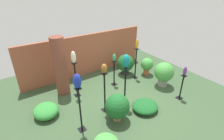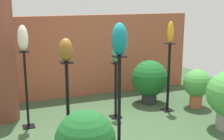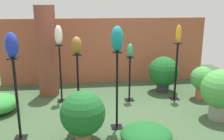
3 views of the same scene
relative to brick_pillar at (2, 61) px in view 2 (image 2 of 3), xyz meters
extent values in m
cube|color=#9E5138|center=(1.43, 0.88, -0.18)|extent=(5.60, 0.12, 1.77)
cylinder|color=brown|center=(0.00, 0.00, 0.00)|extent=(0.47, 0.47, 2.14)
cube|color=black|center=(0.73, -1.74, -0.39)|extent=(0.04, 0.04, 1.35)
cube|color=black|center=(0.73, -1.74, 0.27)|extent=(0.16, 0.16, 0.02)
cube|color=black|center=(0.33, -0.48, -1.06)|extent=(0.20, 0.20, 0.01)
cube|color=black|center=(0.33, -0.48, -0.42)|extent=(0.04, 0.04, 1.30)
cube|color=black|center=(0.33, -0.48, 0.23)|extent=(0.16, 0.16, 0.02)
cube|color=black|center=(1.87, -0.61, -1.06)|extent=(0.20, 0.20, 0.01)
cube|color=black|center=(1.87, -0.61, -0.56)|extent=(0.04, 0.04, 1.03)
cube|color=black|center=(1.87, -0.61, -0.05)|extent=(0.16, 0.16, 0.02)
cube|color=black|center=(2.94, -0.65, -1.06)|extent=(0.20, 0.20, 0.01)
cube|color=black|center=(2.94, -0.65, -0.41)|extent=(0.04, 0.04, 1.32)
cube|color=black|center=(2.94, -0.65, 0.24)|extent=(0.16, 0.16, 0.02)
cube|color=black|center=(1.41, -1.89, -0.37)|extent=(0.04, 0.04, 1.40)
cube|color=black|center=(1.41, -1.89, 0.33)|extent=(0.16, 0.16, 0.02)
ellipsoid|color=brown|center=(0.73, -1.74, 0.43)|extent=(0.18, 0.18, 0.30)
ellipsoid|color=beige|center=(0.33, -0.48, 0.45)|extent=(0.17, 0.16, 0.42)
ellipsoid|color=#2D9356|center=(1.87, -0.61, 0.10)|extent=(0.13, 0.13, 0.29)
ellipsoid|color=orange|center=(2.94, -0.65, 0.45)|extent=(0.13, 0.12, 0.40)
ellipsoid|color=#0F727A|center=(1.41, -1.89, 0.55)|extent=(0.21, 0.21, 0.43)
cylinder|color=#2D2D33|center=(2.81, -0.13, -0.96)|extent=(0.31, 0.31, 0.21)
sphere|color=#195923|center=(2.81, -0.13, -0.54)|extent=(0.74, 0.74, 0.74)
sphere|color=#195923|center=(0.80, -2.31, -0.57)|extent=(0.73, 0.73, 0.73)
cylinder|color=#B25B38|center=(3.55, -0.71, -0.93)|extent=(0.25, 0.25, 0.27)
sphere|color=#479942|center=(3.55, -0.71, -0.57)|extent=(0.54, 0.54, 0.54)
camera|label=1|loc=(-1.58, -5.55, 2.66)|focal=28.00mm
camera|label=2|loc=(-0.13, -5.58, 1.09)|focal=50.00mm
camera|label=3|loc=(0.81, -6.18, 1.19)|focal=42.00mm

